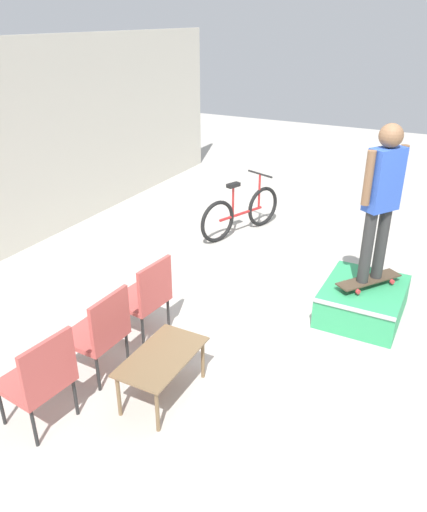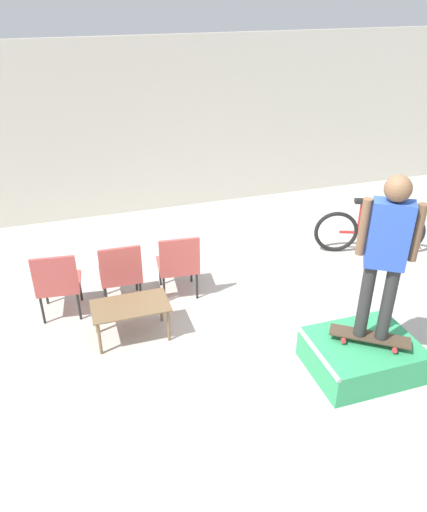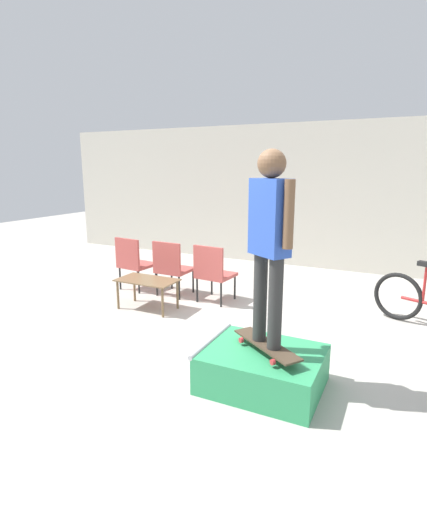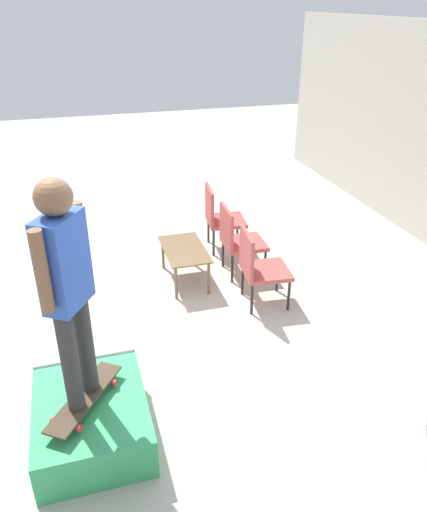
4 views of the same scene
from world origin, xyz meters
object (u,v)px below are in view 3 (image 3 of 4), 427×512
Objects in this scene: skateboard_on_ramp at (266,345)px; patio_chair_center at (172,266)px; patio_chair_left at (134,261)px; person_skater at (270,233)px; skate_ramp_box at (262,369)px; coffee_table at (147,283)px; patio_chair_right at (213,271)px.

patio_chair_center is (-2.33, 2.05, 0.06)m from skateboard_on_ramp.
person_skater is at bearing 152.80° from patio_chair_left.
coffee_table reaches higher than skate_ramp_box.
patio_chair_right is at bearing 162.82° from skateboard_on_ramp.
patio_chair_center is (-0.00, 0.70, 0.11)m from coffee_table.
person_skater is at bearing -30.20° from coffee_table.
patio_chair_left and patio_chair_center have the same top height.
skate_ramp_box is 1.23× the size of patio_chair_left.
person_skater reaches higher than coffee_table.
person_skater is 1.93× the size of patio_chair_right.
person_skater is at bearing -28.04° from skateboard_on_ramp.
patio_chair_right is (-1.57, 2.05, -1.02)m from person_skater.
person_skater is 1.93× the size of patio_chair_left.
person_skater is at bearing -35.26° from skate_ramp_box.
patio_chair_left reaches higher than skateboard_on_ramp.
skateboard_on_ramp is 1.07m from person_skater.
patio_chair_left is at bearing 146.55° from skate_ramp_box.
skate_ramp_box is 3.08m from patio_chair_center.
skateboard_on_ramp is at bearing -30.20° from coffee_table.
patio_chair_left is at bearing -178.08° from skateboard_on_ramp.
skate_ramp_box is 1.27× the size of coffee_table.
person_skater is 3.27m from patio_chair_center.
skate_ramp_box is at bearing -179.87° from skateboard_on_ramp.
patio_chair_right is at bearing -178.15° from patio_chair_center.
skate_ramp_box is 1.23× the size of patio_chair_center.
patio_chair_right is at bearing 127.10° from skate_ramp_box.
patio_chair_center is at bearing 90.25° from coffee_table.
patio_chair_left is 1.00× the size of patio_chair_center.
skateboard_on_ramp is 0.88× the size of coffee_table.
patio_chair_right is (1.54, -0.00, 0.00)m from patio_chair_left.
person_skater is 2.92m from coffee_table.
coffee_table is (-2.29, 1.33, 0.21)m from skate_ramp_box.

